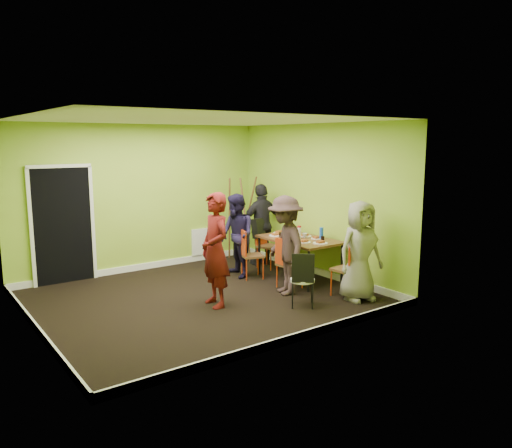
{
  "coord_description": "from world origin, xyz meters",
  "views": [
    {
      "loc": [
        -3.81,
        -6.73,
        2.5
      ],
      "look_at": [
        1.08,
        0.0,
        1.1
      ],
      "focal_mm": 35.0,
      "sensor_mm": 36.0,
      "label": 1
    }
  ],
  "objects_px": {
    "easel": "(241,219)",
    "person_standing": "(215,250)",
    "dining_table": "(299,241)",
    "person_front_end": "(360,251)",
    "blue_bottle": "(321,233)",
    "thermos": "(299,233)",
    "person_back_end": "(262,224)",
    "person_left_near": "(285,245)",
    "chair_left_near": "(287,260)",
    "orange_bottle": "(293,235)",
    "chair_left_far": "(248,251)",
    "chair_bentwood": "(303,277)",
    "person_left_far": "(236,236)",
    "chair_front_end": "(350,265)",
    "chair_back_end": "(262,233)"
  },
  "relations": [
    {
      "from": "easel",
      "to": "person_standing",
      "type": "xyz_separation_m",
      "value": [
        -1.99,
        -2.24,
        0.0
      ]
    },
    {
      "from": "dining_table",
      "to": "person_front_end",
      "type": "bearing_deg",
      "value": -91.19
    },
    {
      "from": "blue_bottle",
      "to": "thermos",
      "type": "bearing_deg",
      "value": 132.99
    },
    {
      "from": "thermos",
      "to": "person_back_end",
      "type": "relative_size",
      "value": 0.12
    },
    {
      "from": "easel",
      "to": "person_left_near",
      "type": "xyz_separation_m",
      "value": [
        -0.75,
        -2.39,
        -0.06
      ]
    },
    {
      "from": "person_left_near",
      "to": "person_back_end",
      "type": "bearing_deg",
      "value": 171.79
    },
    {
      "from": "chair_left_near",
      "to": "person_back_end",
      "type": "bearing_deg",
      "value": 153.54
    },
    {
      "from": "blue_bottle",
      "to": "person_left_near",
      "type": "height_order",
      "value": "person_left_near"
    },
    {
      "from": "easel",
      "to": "orange_bottle",
      "type": "distance_m",
      "value": 1.71
    },
    {
      "from": "chair_left_far",
      "to": "person_standing",
      "type": "relative_size",
      "value": 0.52
    },
    {
      "from": "person_standing",
      "to": "person_front_end",
      "type": "xyz_separation_m",
      "value": [
        1.97,
        -1.09,
        -0.08
      ]
    },
    {
      "from": "dining_table",
      "to": "chair_left_far",
      "type": "distance_m",
      "value": 0.94
    },
    {
      "from": "easel",
      "to": "person_standing",
      "type": "bearing_deg",
      "value": -131.59
    },
    {
      "from": "person_standing",
      "to": "chair_bentwood",
      "type": "bearing_deg",
      "value": 55.71
    },
    {
      "from": "thermos",
      "to": "person_left_near",
      "type": "bearing_deg",
      "value": -144.48
    },
    {
      "from": "person_left_far",
      "to": "person_left_near",
      "type": "distance_m",
      "value": 1.33
    },
    {
      "from": "person_standing",
      "to": "person_back_end",
      "type": "relative_size",
      "value": 1.06
    },
    {
      "from": "orange_bottle",
      "to": "person_back_end",
      "type": "relative_size",
      "value": 0.04
    },
    {
      "from": "chair_front_end",
      "to": "chair_bentwood",
      "type": "bearing_deg",
      "value": 169.28
    },
    {
      "from": "blue_bottle",
      "to": "person_left_near",
      "type": "bearing_deg",
      "value": -166.23
    },
    {
      "from": "chair_left_far",
      "to": "thermos",
      "type": "distance_m",
      "value": 0.98
    },
    {
      "from": "dining_table",
      "to": "person_left_near",
      "type": "height_order",
      "value": "person_left_near"
    },
    {
      "from": "thermos",
      "to": "orange_bottle",
      "type": "height_order",
      "value": "thermos"
    },
    {
      "from": "orange_bottle",
      "to": "person_back_end",
      "type": "height_order",
      "value": "person_back_end"
    },
    {
      "from": "chair_left_near",
      "to": "person_left_near",
      "type": "relative_size",
      "value": 0.54
    },
    {
      "from": "chair_back_end",
      "to": "person_left_far",
      "type": "distance_m",
      "value": 0.91
    },
    {
      "from": "person_left_far",
      "to": "thermos",
      "type": "bearing_deg",
      "value": 54.68
    },
    {
      "from": "orange_bottle",
      "to": "person_left_far",
      "type": "relative_size",
      "value": 0.05
    },
    {
      "from": "easel",
      "to": "person_back_end",
      "type": "relative_size",
      "value": 1.07
    },
    {
      "from": "chair_back_end",
      "to": "orange_bottle",
      "type": "relative_size",
      "value": 13.82
    },
    {
      "from": "chair_left_near",
      "to": "chair_bentwood",
      "type": "distance_m",
      "value": 0.98
    },
    {
      "from": "chair_left_far",
      "to": "thermos",
      "type": "height_order",
      "value": "thermos"
    },
    {
      "from": "easel",
      "to": "person_standing",
      "type": "relative_size",
      "value": 1.01
    },
    {
      "from": "thermos",
      "to": "blue_bottle",
      "type": "relative_size",
      "value": 0.93
    },
    {
      "from": "orange_bottle",
      "to": "chair_front_end",
      "type": "bearing_deg",
      "value": -90.71
    },
    {
      "from": "chair_left_far",
      "to": "person_left_far",
      "type": "distance_m",
      "value": 0.36
    },
    {
      "from": "easel",
      "to": "chair_back_end",
      "type": "bearing_deg",
      "value": -88.75
    },
    {
      "from": "dining_table",
      "to": "orange_bottle",
      "type": "bearing_deg",
      "value": 98.51
    },
    {
      "from": "orange_bottle",
      "to": "person_left_near",
      "type": "height_order",
      "value": "person_left_near"
    },
    {
      "from": "chair_back_end",
      "to": "person_standing",
      "type": "bearing_deg",
      "value": 19.47
    },
    {
      "from": "chair_back_end",
      "to": "chair_left_near",
      "type": "bearing_deg",
      "value": 51.19
    },
    {
      "from": "chair_front_end",
      "to": "dining_table",
      "type": "bearing_deg",
      "value": 81.64
    },
    {
      "from": "person_standing",
      "to": "person_left_far",
      "type": "distance_m",
      "value": 1.66
    },
    {
      "from": "chair_front_end",
      "to": "easel",
      "type": "height_order",
      "value": "easel"
    },
    {
      "from": "dining_table",
      "to": "chair_left_near",
      "type": "height_order",
      "value": "chair_left_near"
    },
    {
      "from": "person_back_end",
      "to": "person_front_end",
      "type": "xyz_separation_m",
      "value": [
        -0.14,
        -2.75,
        -0.03
      ]
    },
    {
      "from": "person_standing",
      "to": "easel",
      "type": "bearing_deg",
      "value": 143.6
    },
    {
      "from": "easel",
      "to": "person_left_near",
      "type": "bearing_deg",
      "value": -107.42
    },
    {
      "from": "chair_front_end",
      "to": "person_standing",
      "type": "relative_size",
      "value": 0.55
    },
    {
      "from": "chair_front_end",
      "to": "blue_bottle",
      "type": "bearing_deg",
      "value": 66.21
    }
  ]
}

